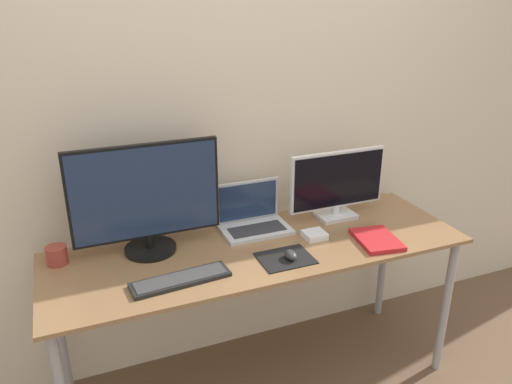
% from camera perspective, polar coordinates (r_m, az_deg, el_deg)
% --- Properties ---
extents(wall_back, '(7.00, 0.05, 2.50)m').
position_cam_1_polar(wall_back, '(2.39, -2.96, 8.24)').
color(wall_back, beige).
rests_on(wall_back, ground_plane).
extents(desk, '(1.87, 0.61, 0.76)m').
position_cam_1_polar(desk, '(2.27, 0.47, -8.03)').
color(desk, olive).
rests_on(desk, ground_plane).
extents(monitor_left, '(0.63, 0.22, 0.48)m').
position_cam_1_polar(monitor_left, '(2.15, -12.45, -0.78)').
color(monitor_left, black).
rests_on(monitor_left, desk).
extents(monitor_right, '(0.51, 0.13, 0.34)m').
position_cam_1_polar(monitor_right, '(2.48, 9.29, 0.93)').
color(monitor_right, silver).
rests_on(monitor_right, desk).
extents(laptop, '(0.32, 0.21, 0.22)m').
position_cam_1_polar(laptop, '(2.38, -0.42, -2.94)').
color(laptop, silver).
rests_on(laptop, desk).
extents(keyboard, '(0.40, 0.14, 0.02)m').
position_cam_1_polar(keyboard, '(2.00, -8.60, -9.86)').
color(keyboard, black).
rests_on(keyboard, desk).
extents(mousepad, '(0.23, 0.18, 0.00)m').
position_cam_1_polar(mousepad, '(2.14, 3.39, -7.56)').
color(mousepad, black).
rests_on(mousepad, desk).
extents(mouse, '(0.05, 0.07, 0.04)m').
position_cam_1_polar(mouse, '(2.12, 3.98, -7.20)').
color(mouse, '#333333').
rests_on(mouse, mousepad).
extents(book, '(0.21, 0.26, 0.02)m').
position_cam_1_polar(book, '(2.33, 13.64, -5.31)').
color(book, red).
rests_on(book, desk).
extents(mug, '(0.09, 0.09, 0.08)m').
position_cam_1_polar(mug, '(2.24, -21.81, -6.72)').
color(mug, '#99382D').
rests_on(mug, desk).
extents(power_brick, '(0.10, 0.09, 0.03)m').
position_cam_1_polar(power_brick, '(2.32, 6.70, -4.90)').
color(power_brick, white).
rests_on(power_brick, desk).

